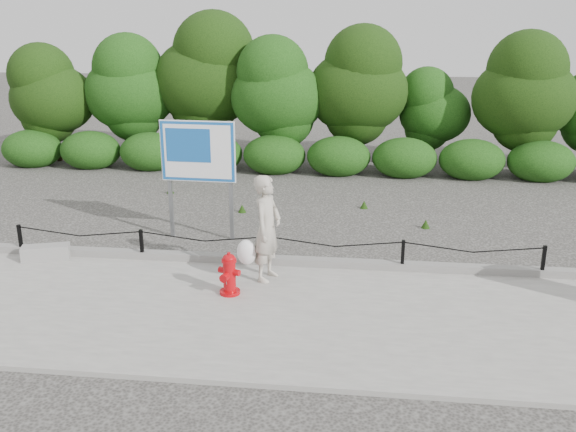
{
  "coord_description": "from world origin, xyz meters",
  "views": [
    {
      "loc": [
        1.64,
        -10.68,
        4.48
      ],
      "look_at": [
        0.34,
        0.2,
        1.0
      ],
      "focal_mm": 38.0,
      "sensor_mm": 36.0,
      "label": 1
    }
  ],
  "objects_px": {
    "concrete_block": "(46,252)",
    "advertising_sign": "(198,157)",
    "fire_hydrant": "(229,274)",
    "pedestrian": "(266,230)"
  },
  "relations": [
    {
      "from": "fire_hydrant",
      "to": "pedestrian",
      "type": "height_order",
      "value": "pedestrian"
    },
    {
      "from": "fire_hydrant",
      "to": "concrete_block",
      "type": "height_order",
      "value": "fire_hydrant"
    },
    {
      "from": "concrete_block",
      "to": "advertising_sign",
      "type": "distance_m",
      "value": 3.55
    },
    {
      "from": "pedestrian",
      "to": "concrete_block",
      "type": "height_order",
      "value": "pedestrian"
    },
    {
      "from": "fire_hydrant",
      "to": "concrete_block",
      "type": "distance_m",
      "value": 4.05
    },
    {
      "from": "fire_hydrant",
      "to": "advertising_sign",
      "type": "xyz_separation_m",
      "value": [
        -1.25,
        2.9,
        1.37
      ]
    },
    {
      "from": "pedestrian",
      "to": "fire_hydrant",
      "type": "bearing_deg",
      "value": 159.38
    },
    {
      "from": "concrete_block",
      "to": "fire_hydrant",
      "type": "bearing_deg",
      "value": -16.24
    },
    {
      "from": "fire_hydrant",
      "to": "advertising_sign",
      "type": "bearing_deg",
      "value": 131.67
    },
    {
      "from": "concrete_block",
      "to": "advertising_sign",
      "type": "bearing_deg",
      "value": 33.88
    }
  ]
}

